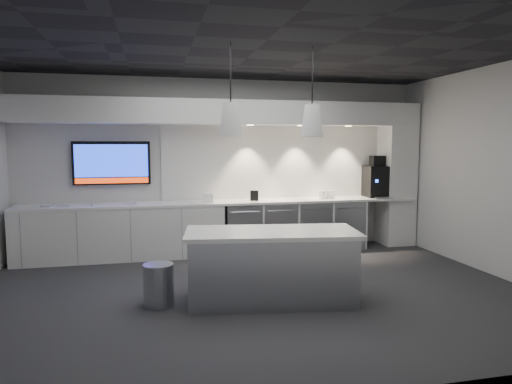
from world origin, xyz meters
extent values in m
plane|color=#2F2F32|center=(0.00, 0.00, 0.00)|extent=(7.00, 7.00, 0.00)
plane|color=black|center=(0.00, 0.00, 3.00)|extent=(7.00, 7.00, 0.00)
plane|color=silver|center=(0.00, 2.50, 1.50)|extent=(7.00, 0.00, 7.00)
plane|color=silver|center=(0.00, -2.50, 1.50)|extent=(7.00, 0.00, 7.00)
plane|color=silver|center=(3.50, 0.00, 1.50)|extent=(0.00, 7.00, 7.00)
cube|color=white|center=(0.00, 2.17, 0.88)|extent=(6.80, 0.65, 0.04)
cube|color=white|center=(-1.75, 2.17, 0.43)|extent=(3.30, 0.63, 0.86)
cube|color=#989BA0|center=(0.25, 2.17, 0.42)|extent=(0.60, 0.61, 0.85)
cube|color=#989BA0|center=(0.88, 2.17, 0.42)|extent=(0.60, 0.61, 0.85)
cube|color=#989BA0|center=(1.51, 2.17, 0.42)|extent=(0.60, 0.61, 0.85)
cube|color=#989BA0|center=(2.14, 2.17, 0.42)|extent=(0.60, 0.61, 0.85)
cube|color=white|center=(1.20, 2.48, 1.55)|extent=(4.60, 0.03, 1.30)
cube|color=white|center=(0.00, 2.20, 2.40)|extent=(6.90, 0.60, 0.40)
cube|color=white|center=(3.20, 2.20, 1.30)|extent=(0.55, 0.55, 2.60)
cube|color=black|center=(-1.90, 2.45, 1.56)|extent=(1.25, 0.06, 0.72)
cube|color=#1532CB|center=(-1.90, 2.42, 1.60)|extent=(1.17, 0.00, 0.54)
cube|color=red|center=(-1.90, 2.42, 1.27)|extent=(1.17, 0.00, 0.09)
cube|color=#989BA0|center=(0.11, -0.37, 0.41)|extent=(2.02, 1.04, 0.81)
cube|color=white|center=(0.11, -0.37, 0.83)|extent=(2.13, 1.15, 0.05)
cylinder|color=#989BA0|center=(-1.21, -0.21, 0.25)|extent=(0.43, 0.43, 0.49)
cube|color=black|center=(2.80, 2.20, 1.19)|extent=(0.46, 0.51, 0.57)
cube|color=black|center=(2.80, 2.20, 1.57)|extent=(0.25, 0.25, 0.19)
cube|color=#989BA0|center=(2.80, 1.95, 0.92)|extent=(0.33, 0.23, 0.03)
cube|color=black|center=(0.46, 2.12, 0.99)|extent=(0.14, 0.06, 0.18)
cube|color=white|center=(-0.34, 2.10, 0.97)|extent=(0.18, 0.06, 0.14)
cube|color=#BEBEBE|center=(-2.86, 2.10, 0.91)|extent=(0.18, 0.18, 0.02)
cube|color=#BEBEBE|center=(-2.61, 2.11, 0.91)|extent=(0.18, 0.18, 0.02)
cube|color=#BEBEBE|center=(-2.13, 2.16, 0.91)|extent=(0.20, 0.20, 0.02)
cube|color=#BEBEBE|center=(-1.59, 2.17, 0.91)|extent=(0.17, 0.17, 0.02)
cone|color=white|center=(-0.37, -0.37, 2.15)|extent=(0.26, 0.26, 0.38)
cylinder|color=black|center=(-0.37, -0.37, 2.69)|extent=(0.02, 0.02, 0.70)
cone|color=white|center=(0.59, -0.37, 2.15)|extent=(0.26, 0.26, 0.38)
cylinder|color=black|center=(0.59, -0.37, 2.69)|extent=(0.02, 0.02, 0.70)
camera|label=1|loc=(-1.26, -5.48, 1.87)|focal=32.00mm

